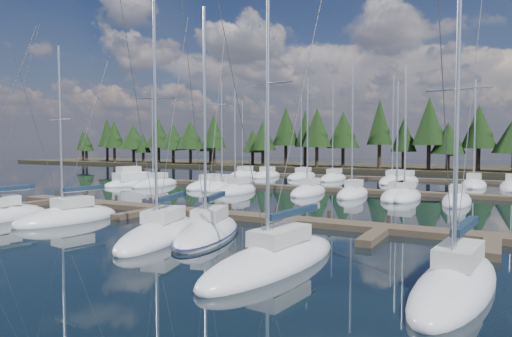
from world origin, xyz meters
The scene contains 12 objects.
ground centered at (0.00, 30.00, 0.00)m, with size 260.00×260.00×0.00m, color black.
far_shore centered at (0.00, 90.00, 0.30)m, with size 220.00×30.00×0.60m, color #2E2819.
main_dock centered at (0.00, 17.36, 0.20)m, with size 44.00×6.13×0.90m.
back_docks centered at (0.00, 49.58, 0.20)m, with size 50.00×21.80×0.40m.
front_sailboat_2 centered at (-8.59, 11.11, 0.28)m, with size 4.04×8.12×13.01m.
front_sailboat_3 centered at (1.08, 9.68, 0.29)m, with size 5.13×9.83×14.61m.
front_sailboat_4 centered at (3.25, 11.33, 0.28)m, with size 5.36×9.38×14.03m.
front_sailboat_5 centered at (9.54, 7.44, 0.29)m, with size 3.82×10.37×14.66m.
front_sailboat_6 centered at (17.00, 7.52, 0.29)m, with size 3.43×9.44×13.47m.
back_sailboat_rows centered at (0.25, 45.39, 0.27)m, with size 46.67×32.66×16.66m.
motor_yacht_left centered at (-24.64, 34.00, 0.46)m, with size 4.33×8.66×4.13m.
tree_line centered at (-2.26, 80.26, 7.47)m, with size 185.96×11.51×13.84m.
Camera 1 is at (18.47, -10.60, 5.49)m, focal length 32.00 mm.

